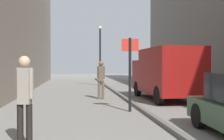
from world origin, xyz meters
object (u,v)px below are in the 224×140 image
object	(u,v)px
delivery_van	(166,72)
street_sign_post	(130,68)
pedestrian_main_foreground	(101,77)
pedestrian_mid_block	(25,94)
lamp_post	(100,52)

from	to	relation	value
delivery_van	street_sign_post	size ratio (longest dim) A/B	1.97
pedestrian_main_foreground	delivery_van	size ratio (longest dim) A/B	0.36
pedestrian_main_foreground	delivery_van	world-z (taller)	delivery_van
pedestrian_mid_block	delivery_van	size ratio (longest dim) A/B	0.36
pedestrian_mid_block	street_sign_post	world-z (taller)	street_sign_post
pedestrian_mid_block	lamp_post	distance (m)	17.22
pedestrian_main_foreground	street_sign_post	world-z (taller)	street_sign_post
pedestrian_mid_block	delivery_van	xyz separation A→B (m)	(5.27, 7.20, 0.24)
street_sign_post	delivery_van	bearing A→B (deg)	-117.00
pedestrian_main_foreground	street_sign_post	size ratio (longest dim) A/B	0.71
pedestrian_mid_block	street_sign_post	bearing A→B (deg)	63.01
street_sign_post	lamp_post	bearing A→B (deg)	-80.99
pedestrian_main_foreground	lamp_post	bearing A→B (deg)	-89.34
delivery_van	pedestrian_main_foreground	bearing A→B (deg)	165.97
pedestrian_main_foreground	pedestrian_mid_block	distance (m)	8.16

